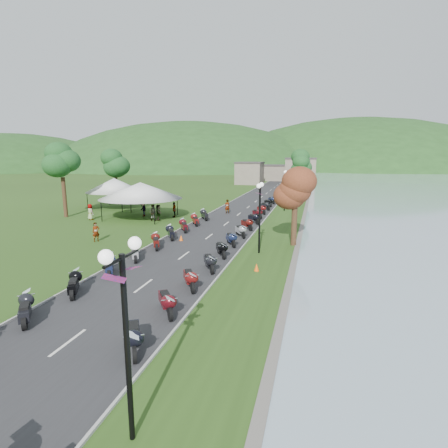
% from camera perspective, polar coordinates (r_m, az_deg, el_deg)
% --- Properties ---
extents(road, '(7.00, 120.00, 0.02)m').
position_cam_1_polar(road, '(47.49, 3.99, 2.77)').
color(road, '#2B2B2D').
rests_on(road, ground).
extents(hills_backdrop, '(360.00, 120.00, 76.00)m').
position_cam_1_polar(hills_backdrop, '(206.46, 12.50, 9.03)').
color(hills_backdrop, '#285621').
rests_on(hills_backdrop, ground).
extents(far_building, '(18.00, 16.00, 5.00)m').
position_cam_1_polar(far_building, '(91.89, 8.13, 8.32)').
color(far_building, gray).
rests_on(far_building, ground).
extents(moto_row_left, '(2.60, 36.10, 1.10)m').
position_cam_1_polar(moto_row_left, '(22.98, -16.19, -5.46)').
color(moto_row_left, '#331411').
rests_on(moto_row_left, ground).
extents(moto_row_right, '(2.60, 42.60, 1.10)m').
position_cam_1_polar(moto_row_right, '(31.69, 3.26, -0.48)').
color(moto_row_right, '#331411').
rests_on(moto_row_right, ground).
extents(streetlamp_near, '(1.40, 1.40, 5.00)m').
position_cam_1_polar(streetlamp_near, '(9.03, -15.53, -18.88)').
color(streetlamp_near, black).
rests_on(streetlamp_near, ground).
extents(vendor_tent_main, '(6.11, 6.11, 4.00)m').
position_cam_1_polar(vendor_tent_main, '(40.05, -13.39, 3.79)').
color(vendor_tent_main, silver).
rests_on(vendor_tent_main, ground).
extents(vendor_tent_side, '(4.90, 4.90, 4.00)m').
position_cam_1_polar(vendor_tent_side, '(48.16, -17.39, 4.79)').
color(vendor_tent_side, silver).
rests_on(vendor_tent_side, ground).
extents(tree_park_left, '(3.69, 3.69, 10.26)m').
position_cam_1_polar(tree_park_left, '(43.32, -24.90, 7.76)').
color(tree_park_left, '#225B24').
rests_on(tree_park_left, ground).
extents(tree_lakeside, '(2.43, 2.43, 6.76)m').
position_cam_1_polar(tree_lakeside, '(27.35, 11.51, 3.46)').
color(tree_lakeside, '#225B24').
rests_on(tree_lakeside, ground).
extents(pedestrian_a, '(0.70, 0.72, 1.60)m').
position_cam_1_polar(pedestrian_a, '(30.47, -20.08, -2.70)').
color(pedestrian_a, slate).
rests_on(pedestrian_a, ground).
extents(pedestrian_b, '(0.90, 0.53, 1.79)m').
position_cam_1_polar(pedestrian_b, '(38.37, -11.50, 0.53)').
color(pedestrian_b, slate).
rests_on(pedestrian_b, ground).
extents(pedestrian_c, '(1.19, 1.09, 1.78)m').
position_cam_1_polar(pedestrian_c, '(41.41, -12.99, 1.24)').
color(pedestrian_c, slate).
rests_on(pedestrian_c, ground).
extents(traffic_cone_near, '(0.31, 0.31, 0.49)m').
position_cam_1_polar(traffic_cone_near, '(22.31, -18.02, -6.89)').
color(traffic_cone_near, '#F2590C').
rests_on(traffic_cone_near, ground).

